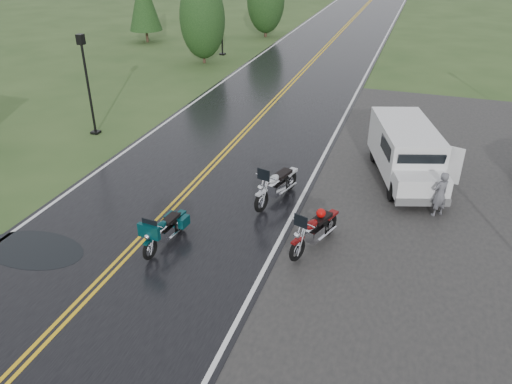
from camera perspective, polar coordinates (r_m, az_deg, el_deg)
ground at (r=14.91m, az=-12.81°, el=-5.23°), size 120.00×120.00×0.00m
road at (r=23.02m, az=-0.28°, el=7.94°), size 8.00×100.00×0.04m
motorcycle_red at (r=13.29m, az=4.77°, el=-5.63°), size 1.54×2.40×1.33m
motorcycle_teal at (r=13.64m, az=-12.12°, el=-5.61°), size 0.93×2.08×1.19m
motorcycle_silver at (r=15.41m, az=0.62°, el=-0.18°), size 1.47×2.54×1.41m
van_white at (r=16.62m, az=15.62°, el=1.99°), size 3.27×5.29×1.95m
person_at_van at (r=16.29m, az=20.29°, el=-0.32°), size 0.63×0.62×1.47m
lamp_post_near_left at (r=22.28m, az=-18.64°, el=11.46°), size 0.36×0.36×4.25m
lamp_post_far_left at (r=35.45m, az=-3.97°, el=18.94°), size 0.39×0.39×4.53m
tree_left_mid at (r=33.29m, az=-6.11°, el=18.19°), size 2.87×2.87×4.48m
tree_left_far at (r=41.40m, az=1.12°, el=20.34°), size 2.91×2.91×4.48m
pine_left_far at (r=40.32m, az=-12.67°, el=19.91°), size 2.43×2.43×5.06m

